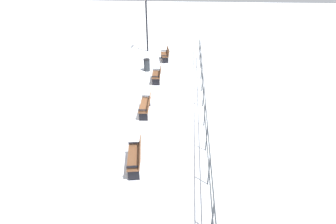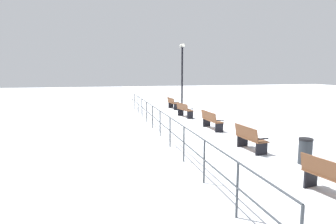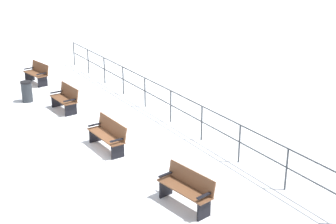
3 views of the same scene
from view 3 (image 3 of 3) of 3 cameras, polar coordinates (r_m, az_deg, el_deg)
The scene contains 7 objects.
ground_plane at distance 14.63m, azimuth -7.01°, elevation -4.39°, with size 80.00×80.00×0.00m, color white.
bench_nearest at distance 21.62m, azimuth -15.46°, elevation 4.53°, with size 0.79×1.46×0.92m.
bench_second at distance 17.94m, azimuth -12.23°, elevation 1.62°, with size 0.67×1.44×0.93m.
bench_third at distance 14.43m, azimuth -7.21°, elevation -2.67°, with size 0.60×1.68×0.91m.
bench_fourth at distance 11.39m, azimuth 2.23°, elevation -9.09°, with size 0.73×1.60×0.89m.
waterfront_railing at distance 15.57m, azimuth 2.12°, elevation 0.40°, with size 0.05×20.39×1.17m.
trash_bin at distance 19.32m, azimuth -16.61°, elevation 2.38°, with size 0.43×0.43×0.82m.
Camera 3 is at (5.36, 12.19, 6.07)m, focal length 50.72 mm.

